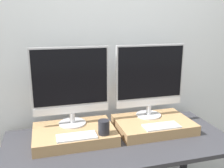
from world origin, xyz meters
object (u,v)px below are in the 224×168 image
at_px(monitor_right, 150,79).
at_px(monitor_left, 71,84).
at_px(mug, 104,127).
at_px(keyboard_right, 161,126).
at_px(keyboard_left, 77,136).

bearing_deg(monitor_right, monitor_left, 180.00).
height_order(mug, keyboard_right, mug).
height_order(keyboard_left, mug, mug).
bearing_deg(monitor_left, mug, -51.20).
relative_size(mug, monitor_right, 0.17).
distance_m(keyboard_left, monitor_right, 0.73).
relative_size(mug, keyboard_right, 0.38).
height_order(monitor_left, mug, monitor_left).
height_order(monitor_left, keyboard_right, monitor_left).
xyz_separation_m(keyboard_left, mug, (0.19, 0.00, 0.04)).
relative_size(monitor_left, monitor_right, 1.00).
distance_m(monitor_left, monitor_right, 0.63).
relative_size(monitor_left, keyboard_right, 2.17).
bearing_deg(keyboard_left, monitor_left, 90.00).
relative_size(monitor_right, keyboard_right, 2.17).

